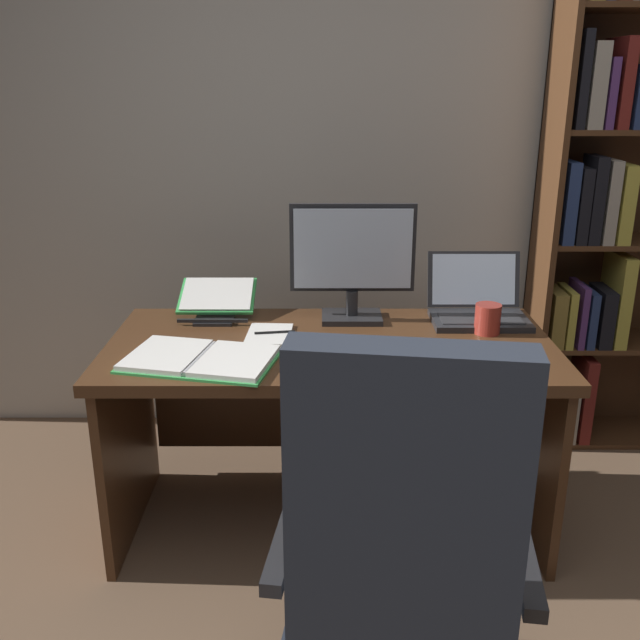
{
  "coord_description": "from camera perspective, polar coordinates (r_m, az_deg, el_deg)",
  "views": [
    {
      "loc": [
        -0.22,
        -1.08,
        1.56
      ],
      "look_at": [
        -0.22,
        1.09,
        0.81
      ],
      "focal_mm": 39.44,
      "sensor_mm": 36.0,
      "label": 1
    }
  ],
  "objects": [
    {
      "name": "wall_back",
      "position": [
        3.15,
        4.17,
        13.96
      ],
      "size": [
        5.06,
        0.12,
        2.57
      ],
      "primitive_type": "cube",
      "color": "#B2ADA3",
      "rests_on": "ground"
    },
    {
      "name": "desk",
      "position": [
        2.53,
        0.85,
        -5.37
      ],
      "size": [
        1.51,
        0.72,
        0.72
      ],
      "color": "#4C2D19",
      "rests_on": "ground"
    },
    {
      "name": "bookshelf",
      "position": [
        3.19,
        23.44,
        9.87
      ],
      "size": [
        0.84,
        0.3,
        2.28
      ],
      "color": "#4C2D19",
      "rests_on": "ground"
    },
    {
      "name": "office_chair",
      "position": [
        1.72,
        6.59,
        -20.91
      ],
      "size": [
        0.66,
        0.6,
        1.1
      ],
      "rotation": [
        0.0,
        0.0,
        -0.13
      ],
      "color": "#232326",
      "rests_on": "ground"
    },
    {
      "name": "monitor",
      "position": [
        2.54,
        2.7,
        4.63
      ],
      "size": [
        0.45,
        0.16,
        0.43
      ],
      "color": "#232326",
      "rests_on": "desk"
    },
    {
      "name": "laptop",
      "position": [
        2.65,
        12.71,
        1.1
      ],
      "size": [
        0.35,
        0.29,
        0.23
      ],
      "color": "#232326",
      "rests_on": "desk"
    },
    {
      "name": "keyboard",
      "position": [
        2.26,
        3.02,
        -2.68
      ],
      "size": [
        0.42,
        0.15,
        0.02
      ],
      "primitive_type": "cube",
      "color": "#232326",
      "rests_on": "desk"
    },
    {
      "name": "computer_mouse",
      "position": [
        2.29,
        10.55,
        -2.45
      ],
      "size": [
        0.06,
        0.1,
        0.04
      ],
      "primitive_type": "ellipsoid",
      "color": "#232326",
      "rests_on": "desk"
    },
    {
      "name": "reading_stand_with_book",
      "position": [
        2.67,
        -8.32,
        1.65
      ],
      "size": [
        0.28,
        0.26,
        0.11
      ],
      "color": "#232326",
      "rests_on": "desk"
    },
    {
      "name": "open_binder",
      "position": [
        2.24,
        -9.65,
        -3.12
      ],
      "size": [
        0.51,
        0.38,
        0.02
      ],
      "rotation": [
        0.0,
        0.0,
        -0.21
      ],
      "color": "green",
      "rests_on": "desk"
    },
    {
      "name": "notepad",
      "position": [
        2.44,
        -4.12,
        -1.18
      ],
      "size": [
        0.16,
        0.22,
        0.01
      ],
      "primitive_type": "cube",
      "rotation": [
        0.0,
        0.0,
        -0.05
      ],
      "color": "white",
      "rests_on": "desk"
    },
    {
      "name": "pen",
      "position": [
        2.43,
        -3.65,
        -0.99
      ],
      "size": [
        0.14,
        0.03,
        0.01
      ],
      "primitive_type": "cylinder",
      "rotation": [
        0.0,
        1.57,
        0.15
      ],
      "color": "black",
      "rests_on": "notepad"
    },
    {
      "name": "coffee_mug",
      "position": [
        2.51,
        13.49,
        0.08
      ],
      "size": [
        0.09,
        0.09,
        0.1
      ],
      "primitive_type": "cylinder",
      "color": "maroon",
      "rests_on": "desk"
    }
  ]
}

